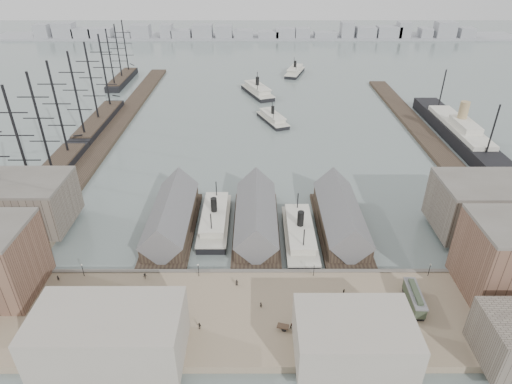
{
  "coord_description": "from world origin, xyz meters",
  "views": [
    {
      "loc": [
        -0.15,
        -92.87,
        76.93
      ],
      "look_at": [
        0.0,
        30.0,
        6.0
      ],
      "focal_mm": 30.0,
      "sensor_mm": 36.0,
      "label": 1
    }
  ],
  "objects_px": {
    "ocean_steamer": "(459,132)",
    "tram": "(414,299)",
    "ferry_docked_west": "(215,219)",
    "horse_cart_right": "(291,325)",
    "horse_cart_left": "(67,292)",
    "horse_cart_center": "(181,314)"
  },
  "relations": [
    {
      "from": "ferry_docked_west",
      "to": "ocean_steamer",
      "type": "distance_m",
      "value": 125.8
    },
    {
      "from": "ocean_steamer",
      "to": "horse_cart_center",
      "type": "relative_size",
      "value": 18.0
    },
    {
      "from": "horse_cart_left",
      "to": "horse_cart_center",
      "type": "xyz_separation_m",
      "value": [
        29.15,
        -7.24,
        -0.01
      ]
    },
    {
      "from": "ferry_docked_west",
      "to": "tram",
      "type": "height_order",
      "value": "ferry_docked_west"
    },
    {
      "from": "tram",
      "to": "horse_cart_left",
      "type": "bearing_deg",
      "value": -179.89
    },
    {
      "from": "ferry_docked_west",
      "to": "tram",
      "type": "bearing_deg",
      "value": -35.93
    },
    {
      "from": "ferry_docked_west",
      "to": "horse_cart_right",
      "type": "bearing_deg",
      "value": -64.39
    },
    {
      "from": "ocean_steamer",
      "to": "horse_cart_center",
      "type": "xyz_separation_m",
      "value": [
        -109.5,
        -109.65,
        -0.98
      ]
    },
    {
      "from": "horse_cart_left",
      "to": "horse_cart_right",
      "type": "relative_size",
      "value": 0.96
    },
    {
      "from": "ocean_steamer",
      "to": "horse_cart_left",
      "type": "height_order",
      "value": "ocean_steamer"
    },
    {
      "from": "horse_cart_center",
      "to": "horse_cart_right",
      "type": "height_order",
      "value": "horse_cart_right"
    },
    {
      "from": "horse_cart_center",
      "to": "horse_cart_right",
      "type": "distance_m",
      "value": 25.63
    },
    {
      "from": "ferry_docked_west",
      "to": "horse_cart_right",
      "type": "relative_size",
      "value": 6.12
    },
    {
      "from": "horse_cart_center",
      "to": "horse_cart_right",
      "type": "relative_size",
      "value": 1.01
    },
    {
      "from": "ocean_steamer",
      "to": "tram",
      "type": "xyz_separation_m",
      "value": [
        -54.39,
        -105.95,
        0.21
      ]
    },
    {
      "from": "tram",
      "to": "horse_cart_center",
      "type": "bearing_deg",
      "value": -173.65
    },
    {
      "from": "tram",
      "to": "horse_cart_center",
      "type": "xyz_separation_m",
      "value": [
        -55.12,
        -3.7,
        -1.2
      ]
    },
    {
      "from": "tram",
      "to": "horse_cart_right",
      "type": "relative_size",
      "value": 2.31
    },
    {
      "from": "tram",
      "to": "horse_cart_right",
      "type": "xyz_separation_m",
      "value": [
        -29.7,
        -6.95,
        -1.19
      ]
    },
    {
      "from": "tram",
      "to": "horse_cart_left",
      "type": "height_order",
      "value": "tram"
    },
    {
      "from": "ocean_steamer",
      "to": "tram",
      "type": "height_order",
      "value": "ocean_steamer"
    },
    {
      "from": "ocean_steamer",
      "to": "tram",
      "type": "relative_size",
      "value": 7.89
    }
  ]
}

